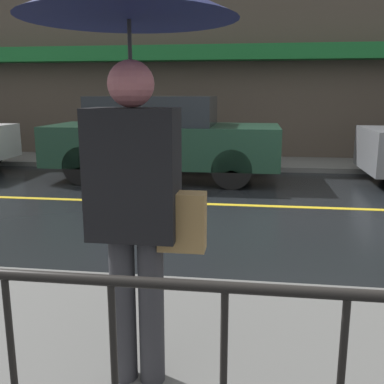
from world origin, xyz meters
name	(u,v)px	position (x,y,z in m)	size (l,w,h in m)	color
ground_plane	(307,208)	(0.00, 0.00, 0.00)	(80.00, 80.00, 0.00)	black
sidewalk_far	(289,164)	(0.00, 3.90, 0.05)	(28.00, 1.73, 0.10)	#60605E
lane_marking	(307,207)	(0.00, 0.00, 0.00)	(25.20, 0.12, 0.01)	gold
building_storefront	(291,41)	(0.00, 4.89, 2.89)	(28.00, 0.85, 5.82)	#4C4238
pedestrian	(132,69)	(-1.40, -4.46, 1.77)	(1.04, 1.04, 2.12)	#333338
car_dark_green	(161,137)	(-2.60, 1.95, 0.82)	(4.42, 1.74, 1.60)	#193828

